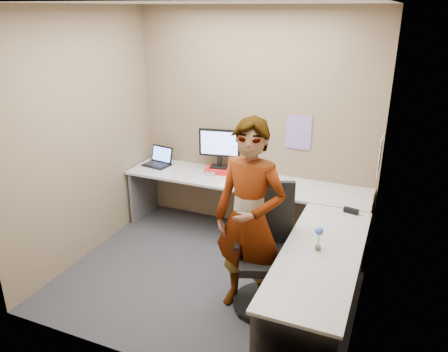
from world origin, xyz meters
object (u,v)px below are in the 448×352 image
at_px(monitor, 220,145).
at_px(office_chair, 267,259).
at_px(person, 249,220).
at_px(desk, 263,218).

relative_size(monitor, office_chair, 0.44).
distance_m(office_chair, person, 0.47).
height_order(office_chair, person, person).
bearing_deg(desk, person, -82.53).
bearing_deg(person, office_chair, 47.62).
relative_size(desk, person, 1.63).
xyz_separation_m(desk, person, (0.09, -0.71, 0.33)).
height_order(desk, person, person).
distance_m(desk, person, 0.79).
xyz_separation_m(desk, office_chair, (0.23, -0.59, -0.11)).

